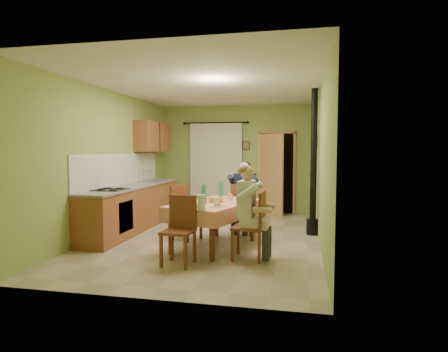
% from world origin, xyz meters
% --- Properties ---
extents(floor, '(4.00, 6.00, 0.01)m').
position_xyz_m(floor, '(0.00, 0.00, 0.00)').
color(floor, tan).
rests_on(floor, ground).
extents(room_shell, '(4.04, 6.04, 2.82)m').
position_xyz_m(room_shell, '(0.00, 0.00, 1.82)').
color(room_shell, '#92A756').
rests_on(room_shell, ground).
extents(kitchen_run, '(0.64, 3.64, 1.56)m').
position_xyz_m(kitchen_run, '(-1.71, 0.40, 0.48)').
color(kitchen_run, brown).
rests_on(kitchen_run, ground).
extents(upper_cabinets, '(0.35, 1.40, 0.70)m').
position_xyz_m(upper_cabinets, '(-1.82, 1.70, 1.95)').
color(upper_cabinets, brown).
rests_on(upper_cabinets, room_shell).
extents(curtain, '(1.70, 0.07, 2.22)m').
position_xyz_m(curtain, '(-0.55, 2.90, 1.26)').
color(curtain, black).
rests_on(curtain, ground).
extents(doorway, '(0.96, 0.61, 2.15)m').
position_xyz_m(doorway, '(1.00, 2.84, 1.05)').
color(doorway, black).
rests_on(doorway, ground).
extents(dining_table, '(1.48, 1.92, 0.76)m').
position_xyz_m(dining_table, '(0.25, -0.71, 0.38)').
color(dining_table, '#E7917A').
rests_on(dining_table, ground).
extents(tableware, '(0.64, 1.65, 0.33)m').
position_xyz_m(tableware, '(0.23, -0.81, 0.83)').
color(tableware, white).
rests_on(tableware, dining_table).
extents(chair_far, '(0.48, 0.48, 0.99)m').
position_xyz_m(chair_far, '(0.59, 0.37, 0.29)').
color(chair_far, brown).
rests_on(chair_far, ground).
extents(chair_near, '(0.45, 0.45, 0.98)m').
position_xyz_m(chair_near, '(-0.03, -1.74, 0.29)').
color(chair_near, brown).
rests_on(chair_near, ground).
extents(chair_right, '(0.48, 0.48, 1.02)m').
position_xyz_m(chair_right, '(0.92, -1.26, 0.29)').
color(chair_right, brown).
rests_on(chair_right, ground).
extents(chair_left, '(0.57, 0.57, 0.99)m').
position_xyz_m(chair_left, '(-0.39, -0.26, 0.29)').
color(chair_left, brown).
rests_on(chair_left, ground).
extents(man_far, '(0.62, 0.51, 1.39)m').
position_xyz_m(man_far, '(0.59, 0.39, 0.88)').
color(man_far, '#141938').
rests_on(man_far, chair_far).
extents(man_right, '(0.48, 0.60, 1.39)m').
position_xyz_m(man_right, '(0.91, -1.26, 0.88)').
color(man_right, silver).
rests_on(man_right, chair_right).
extents(stove_flue, '(0.24, 0.24, 2.80)m').
position_xyz_m(stove_flue, '(1.90, 0.60, 1.02)').
color(stove_flue, black).
rests_on(stove_flue, ground).
extents(picture_back, '(0.19, 0.03, 0.23)m').
position_xyz_m(picture_back, '(0.25, 2.97, 1.75)').
color(picture_back, black).
rests_on(picture_back, room_shell).
extents(picture_right, '(0.03, 0.31, 0.21)m').
position_xyz_m(picture_right, '(1.97, 1.20, 1.85)').
color(picture_right, brown).
rests_on(picture_right, room_shell).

